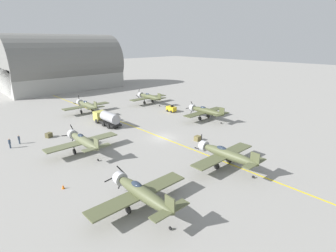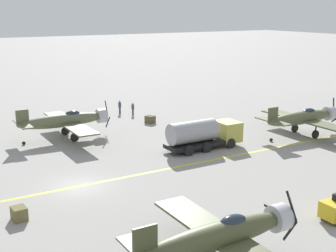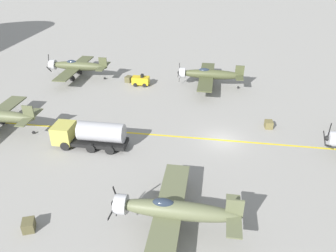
{
  "view_description": "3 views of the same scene",
  "coord_description": "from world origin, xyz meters",
  "px_view_note": "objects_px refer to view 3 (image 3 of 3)",
  "views": [
    {
      "loc": [
        -30.66,
        -34.63,
        17.38
      ],
      "look_at": [
        1.29,
        -0.18,
        2.09
      ],
      "focal_mm": 28.0,
      "sensor_mm": 36.0,
      "label": 1
    },
    {
      "loc": [
        33.18,
        -11.46,
        13.55
      ],
      "look_at": [
        0.27,
        7.94,
        3.93
      ],
      "focal_mm": 50.0,
      "sensor_mm": 36.0,
      "label": 2
    },
    {
      "loc": [
        -31.98,
        1.28,
        19.7
      ],
      "look_at": [
        -1.53,
        5.97,
        2.19
      ],
      "focal_mm": 35.0,
      "sensor_mm": 36.0,
      "label": 3
    }
  ],
  "objects_px": {
    "supply_crate_by_tanker": "(29,225)",
    "supply_crate_mid_lane": "(129,79)",
    "airplane_mid_left": "(173,210)",
    "airplane_far_right": "(77,66)",
    "airplane_mid_right": "(209,74)",
    "supply_crate_outboard": "(269,124)",
    "fuel_tanker": "(90,134)",
    "tow_tractor": "(141,80)"
  },
  "relations": [
    {
      "from": "airplane_mid_left",
      "to": "fuel_tanker",
      "type": "xyz_separation_m",
      "value": [
        10.45,
        10.55,
        -0.5
      ]
    },
    {
      "from": "supply_crate_mid_lane",
      "to": "fuel_tanker",
      "type": "bearing_deg",
      "value": -177.88
    },
    {
      "from": "airplane_mid_left",
      "to": "supply_crate_by_tanker",
      "type": "relative_size",
      "value": 11.22
    },
    {
      "from": "airplane_far_right",
      "to": "supply_crate_mid_lane",
      "type": "bearing_deg",
      "value": -87.76
    },
    {
      "from": "fuel_tanker",
      "to": "supply_crate_by_tanker",
      "type": "bearing_deg",
      "value": 177.51
    },
    {
      "from": "airplane_mid_left",
      "to": "supply_crate_by_tanker",
      "type": "height_order",
      "value": "airplane_mid_left"
    },
    {
      "from": "tow_tractor",
      "to": "airplane_far_right",
      "type": "bearing_deg",
      "value": 82.01
    },
    {
      "from": "airplane_mid_left",
      "to": "supply_crate_mid_lane",
      "type": "bearing_deg",
      "value": 20.89
    },
    {
      "from": "airplane_mid_right",
      "to": "supply_crate_outboard",
      "type": "bearing_deg",
      "value": -132.13
    },
    {
      "from": "airplane_far_right",
      "to": "supply_crate_by_tanker",
      "type": "distance_m",
      "value": 32.79
    },
    {
      "from": "fuel_tanker",
      "to": "airplane_far_right",
      "type": "bearing_deg",
      "value": 25.91
    },
    {
      "from": "airplane_far_right",
      "to": "fuel_tanker",
      "type": "height_order",
      "value": "airplane_far_right"
    },
    {
      "from": "airplane_mid_left",
      "to": "airplane_far_right",
      "type": "distance_m",
      "value": 35.87
    },
    {
      "from": "airplane_far_right",
      "to": "supply_crate_outboard",
      "type": "relative_size",
      "value": 11.2
    },
    {
      "from": "supply_crate_mid_lane",
      "to": "airplane_mid_right",
      "type": "bearing_deg",
      "value": -90.58
    },
    {
      "from": "airplane_mid_left",
      "to": "tow_tractor",
      "type": "xyz_separation_m",
      "value": [
        28.27,
        9.03,
        -1.22
      ]
    },
    {
      "from": "airplane_far_right",
      "to": "airplane_mid_left",
      "type": "bearing_deg",
      "value": -140.96
    },
    {
      "from": "airplane_mid_right",
      "to": "airplane_far_right",
      "type": "xyz_separation_m",
      "value": [
        0.59,
        21.35,
        0.0
      ]
    },
    {
      "from": "supply_crate_outboard",
      "to": "fuel_tanker",
      "type": "bearing_deg",
      "value": 109.9
    },
    {
      "from": "supply_crate_mid_lane",
      "to": "airplane_mid_left",
      "type": "bearing_deg",
      "value": -159.03
    },
    {
      "from": "airplane_mid_left",
      "to": "fuel_tanker",
      "type": "bearing_deg",
      "value": 45.19
    },
    {
      "from": "tow_tractor",
      "to": "supply_crate_mid_lane",
      "type": "height_order",
      "value": "tow_tractor"
    },
    {
      "from": "fuel_tanker",
      "to": "supply_crate_outboard",
      "type": "bearing_deg",
      "value": -70.1
    },
    {
      "from": "tow_tractor",
      "to": "fuel_tanker",
      "type": "bearing_deg",
      "value": 175.12
    },
    {
      "from": "supply_crate_by_tanker",
      "to": "supply_crate_mid_lane",
      "type": "bearing_deg",
      "value": 0.31
    },
    {
      "from": "supply_crate_outboard",
      "to": "airplane_mid_left",
      "type": "bearing_deg",
      "value": 152.46
    },
    {
      "from": "airplane_mid_right",
      "to": "airplane_mid_left",
      "type": "xyz_separation_m",
      "value": [
        -29.22,
        1.4,
        0.0
      ]
    },
    {
      "from": "fuel_tanker",
      "to": "supply_crate_by_tanker",
      "type": "relative_size",
      "value": 7.48
    },
    {
      "from": "airplane_mid_left",
      "to": "airplane_far_right",
      "type": "height_order",
      "value": "airplane_far_right"
    },
    {
      "from": "airplane_mid_right",
      "to": "fuel_tanker",
      "type": "xyz_separation_m",
      "value": [
        -18.77,
        11.95,
        -0.5
      ]
    },
    {
      "from": "airplane_mid_right",
      "to": "supply_crate_mid_lane",
      "type": "bearing_deg",
      "value": 103.54
    },
    {
      "from": "airplane_mid_right",
      "to": "supply_crate_outboard",
      "type": "height_order",
      "value": "airplane_mid_right"
    },
    {
      "from": "fuel_tanker",
      "to": "tow_tractor",
      "type": "distance_m",
      "value": 17.9
    },
    {
      "from": "tow_tractor",
      "to": "airplane_mid_left",
      "type": "bearing_deg",
      "value": -162.29
    },
    {
      "from": "airplane_mid_left",
      "to": "supply_crate_outboard",
      "type": "xyz_separation_m",
      "value": [
        17.59,
        -9.17,
        -1.57
      ]
    },
    {
      "from": "airplane_mid_right",
      "to": "supply_crate_mid_lane",
      "type": "relative_size",
      "value": 10.89
    },
    {
      "from": "airplane_mid_left",
      "to": "supply_crate_outboard",
      "type": "height_order",
      "value": "airplane_mid_left"
    },
    {
      "from": "supply_crate_by_tanker",
      "to": "supply_crate_outboard",
      "type": "height_order",
      "value": "supply_crate_outboard"
    },
    {
      "from": "airplane_mid_left",
      "to": "supply_crate_by_tanker",
      "type": "bearing_deg",
      "value": 98.78
    },
    {
      "from": "airplane_mid_right",
      "to": "airplane_mid_left",
      "type": "relative_size",
      "value": 1.0
    },
    {
      "from": "airplane_mid_left",
      "to": "tow_tractor",
      "type": "bearing_deg",
      "value": 17.63
    },
    {
      "from": "airplane_far_right",
      "to": "supply_crate_by_tanker",
      "type": "xyz_separation_m",
      "value": [
        -31.53,
        -8.87,
        -1.57
      ]
    }
  ]
}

